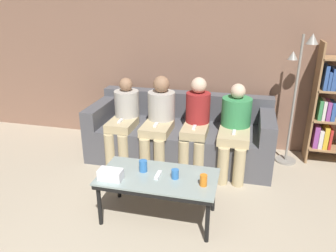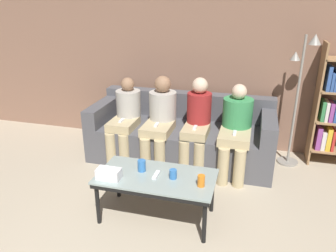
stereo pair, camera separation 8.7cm
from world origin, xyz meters
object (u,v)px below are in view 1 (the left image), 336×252
object	(u,v)px
coffee_table	(158,180)
cup_near_right	(203,180)
seated_person_right_end	(235,126)
standing_lamp	(298,87)
seated_person_left_end	(124,117)
tissue_box	(111,174)
seated_person_mid_left	(159,118)
couch	(181,135)
cup_near_left	(175,174)
cup_far_center	(143,166)
game_remote	(158,175)
seated_person_mid_right	(196,121)

from	to	relation	value
coffee_table	cup_near_right	bearing A→B (deg)	-8.63
seated_person_right_end	coffee_table	bearing A→B (deg)	-119.29
standing_lamp	seated_person_left_end	size ratio (longest dim) A/B	1.54
tissue_box	seated_person_mid_left	world-z (taller)	seated_person_mid_left
couch	standing_lamp	distance (m)	1.57
cup_near_left	seated_person_right_end	size ratio (longest dim) A/B	0.08
seated_person_left_end	seated_person_mid_left	size ratio (longest dim) A/B	0.96
cup_far_center	tissue_box	size ratio (longest dim) A/B	0.51
couch	seated_person_right_end	world-z (taller)	seated_person_right_end
coffee_table	seated_person_right_end	bearing A→B (deg)	60.71
cup_near_right	standing_lamp	xyz separation A→B (m)	(0.89, 1.61, 0.49)
game_remote	standing_lamp	size ratio (longest dim) A/B	0.09
seated_person_left_end	seated_person_mid_right	size ratio (longest dim) A/B	0.95
game_remote	standing_lamp	xyz separation A→B (m)	(1.33, 1.54, 0.53)
cup_near_left	seated_person_mid_left	distance (m)	1.24
seated_person_mid_right	coffee_table	bearing A→B (deg)	-98.41
cup_near_left	seated_person_mid_right	world-z (taller)	seated_person_mid_right
tissue_box	standing_lamp	xyz separation A→B (m)	(1.73, 1.70, 0.49)
seated_person_mid_left	seated_person_mid_right	world-z (taller)	seated_person_mid_right
cup_near_left	seated_person_left_end	distance (m)	1.47
seated_person_mid_right	seated_person_right_end	distance (m)	0.47
standing_lamp	seated_person_mid_right	size ratio (longest dim) A/B	1.46
cup_near_right	seated_person_mid_left	bearing A→B (deg)	121.25
tissue_box	seated_person_left_end	size ratio (longest dim) A/B	0.21
tissue_box	seated_person_mid_right	distance (m)	1.43
cup_near_right	cup_near_left	bearing A→B (deg)	166.85
cup_near_right	seated_person_right_end	bearing A→B (deg)	80.41
tissue_box	seated_person_left_end	world-z (taller)	seated_person_left_end
standing_lamp	seated_person_left_end	distance (m)	2.18
cup_far_center	seated_person_left_end	xyz separation A→B (m)	(-0.61, 1.08, 0.06)
cup_far_center	game_remote	bearing A→B (deg)	-18.11
seated_person_left_end	seated_person_mid_left	xyz separation A→B (m)	(0.47, 0.00, 0.03)
cup_near_right	game_remote	bearing A→B (deg)	171.37
standing_lamp	cup_near_right	bearing A→B (deg)	-119.14
cup_near_right	seated_person_mid_left	distance (m)	1.42
coffee_table	seated_person_right_end	world-z (taller)	seated_person_right_end
standing_lamp	couch	bearing A→B (deg)	-172.47
tissue_box	game_remote	distance (m)	0.44
cup_near_left	standing_lamp	world-z (taller)	standing_lamp
couch	cup_near_right	world-z (taller)	couch
cup_near_right	standing_lamp	distance (m)	1.90
game_remote	seated_person_left_end	bearing A→B (deg)	123.99
couch	seated_person_left_end	xyz separation A→B (m)	(-0.70, -0.22, 0.27)
couch	seated_person_right_end	distance (m)	0.79
seated_person_mid_right	game_remote	bearing A→B (deg)	-98.41
couch	cup_near_left	distance (m)	1.39
seated_person_mid_left	cup_near_left	bearing A→B (deg)	-68.01
cup_near_left	seated_person_right_end	distance (m)	1.24
standing_lamp	cup_far_center	bearing A→B (deg)	-135.06
cup_near_left	cup_near_right	xyz separation A→B (m)	(0.27, -0.06, 0.01)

